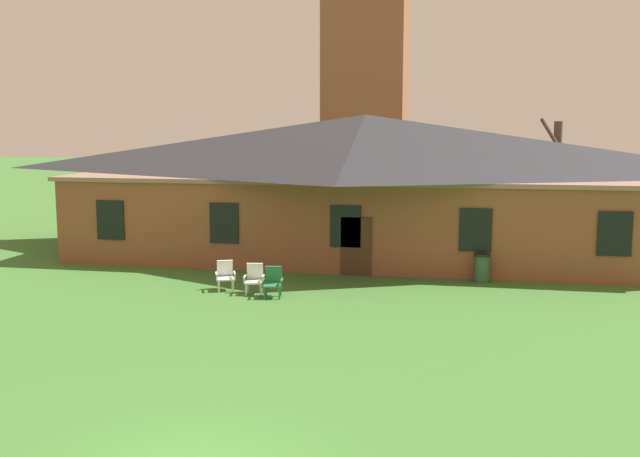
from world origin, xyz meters
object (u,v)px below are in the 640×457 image
at_px(trash_bin, 482,268).
at_px(lawn_chair_near_door, 254,278).
at_px(lawn_chair_left_end, 273,281).
at_px(lawn_chair_by_porch, 225,275).

bearing_deg(trash_bin, lawn_chair_near_door, -156.69).
bearing_deg(lawn_chair_near_door, lawn_chair_left_end, -27.15).
relative_size(lawn_chair_by_porch, trash_bin, 0.98).
distance_m(lawn_chair_by_porch, trash_bin, 8.70).
height_order(lawn_chair_by_porch, trash_bin, trash_bin).
bearing_deg(trash_bin, lawn_chair_by_porch, -161.35).
distance_m(lawn_chair_left_end, trash_bin, 7.32).
height_order(lawn_chair_near_door, lawn_chair_left_end, same).
height_order(lawn_chair_by_porch, lawn_chair_left_end, same).
distance_m(lawn_chair_by_porch, lawn_chair_near_door, 1.12).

